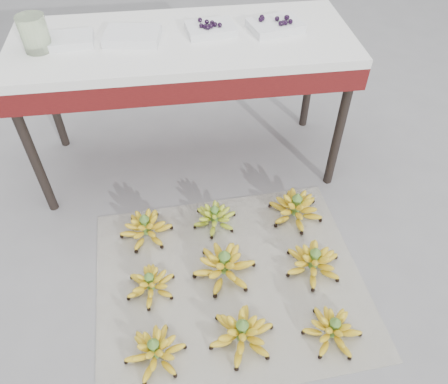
{
  "coord_description": "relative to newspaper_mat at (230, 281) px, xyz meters",
  "views": [
    {
      "loc": [
        -0.18,
        -1.16,
        1.79
      ],
      "look_at": [
        0.02,
        0.33,
        0.24
      ],
      "focal_mm": 35.0,
      "sensor_mm": 36.0,
      "label": 1
    }
  ],
  "objects": [
    {
      "name": "bunch_front_right",
      "position": [
        0.39,
        -0.33,
        0.05
      ],
      "size": [
        0.33,
        0.33,
        0.15
      ],
      "rotation": [
        0.0,
        0.0,
        0.42
      ],
      "color": "yellow",
      "rests_on": "newspaper_mat"
    },
    {
      "name": "tray_right",
      "position": [
        0.03,
        0.91,
        0.82
      ],
      "size": [
        0.25,
        0.2,
        0.06
      ],
      "color": "silver",
      "rests_on": "vendor_table"
    },
    {
      "name": "newspaper_mat",
      "position": [
        0.0,
        0.0,
        0.0
      ],
      "size": [
        1.3,
        1.12,
        0.01
      ],
      "primitive_type": "cube",
      "rotation": [
        0.0,
        0.0,
        0.05
      ],
      "color": "white",
      "rests_on": "ground"
    },
    {
      "name": "tray_far_left",
      "position": [
        -0.64,
        0.89,
        0.82
      ],
      "size": [
        0.23,
        0.17,
        0.04
      ],
      "color": "silver",
      "rests_on": "vendor_table"
    },
    {
      "name": "bunch_mid_right",
      "position": [
        0.41,
        0.01,
        0.06
      ],
      "size": [
        0.33,
        0.33,
        0.17
      ],
      "rotation": [
        0.0,
        0.0,
        -0.23
      ],
      "color": "yellow",
      "rests_on": "newspaper_mat"
    },
    {
      "name": "glass_jar",
      "position": [
        -0.78,
        0.84,
        0.88
      ],
      "size": [
        0.13,
        0.13,
        0.16
      ],
      "primitive_type": "cylinder",
      "rotation": [
        0.0,
        0.0,
        0.05
      ],
      "color": "beige",
      "rests_on": "vendor_table"
    },
    {
      "name": "bunch_front_center",
      "position": [
        0.01,
        -0.3,
        0.06
      ],
      "size": [
        0.3,
        0.3,
        0.17
      ],
      "rotation": [
        0.0,
        0.0,
        -0.08
      ],
      "color": "yellow",
      "rests_on": "newspaper_mat"
    },
    {
      "name": "bunch_back_left",
      "position": [
        -0.39,
        0.33,
        0.06
      ],
      "size": [
        0.3,
        0.3,
        0.16
      ],
      "rotation": [
        0.0,
        0.0,
        -0.16
      ],
      "color": "yellow",
      "rests_on": "newspaper_mat"
    },
    {
      "name": "vendor_table",
      "position": [
        -0.12,
        0.88,
        0.71
      ],
      "size": [
        1.67,
        0.67,
        0.8
      ],
      "color": "black",
      "rests_on": "ground"
    },
    {
      "name": "tray_far_right",
      "position": [
        0.35,
        0.9,
        0.82
      ],
      "size": [
        0.28,
        0.23,
        0.06
      ],
      "color": "silver",
      "rests_on": "vendor_table"
    },
    {
      "name": "bunch_mid_left",
      "position": [
        -0.37,
        -0.0,
        0.05
      ],
      "size": [
        0.29,
        0.29,
        0.14
      ],
      "rotation": [
        0.0,
        0.0,
        0.33
      ],
      "color": "yellow",
      "rests_on": "newspaper_mat"
    },
    {
      "name": "tray_left",
      "position": [
        -0.35,
        0.89,
        0.82
      ],
      "size": [
        0.29,
        0.23,
        0.04
      ],
      "color": "silver",
      "rests_on": "vendor_table"
    },
    {
      "name": "bunch_back_right",
      "position": [
        0.41,
        0.36,
        0.06
      ],
      "size": [
        0.36,
        0.36,
        0.18
      ],
      "rotation": [
        0.0,
        0.0,
        0.31
      ],
      "color": "yellow",
      "rests_on": "newspaper_mat"
    },
    {
      "name": "ground",
      "position": [
        -0.0,
        0.03,
        -0.0
      ],
      "size": [
        60.0,
        60.0,
        0.0
      ],
      "primitive_type": "plane",
      "color": "slate",
      "rests_on": "ground"
    },
    {
      "name": "bunch_mid_center",
      "position": [
        -0.02,
        0.05,
        0.06
      ],
      "size": [
        0.38,
        0.38,
        0.18
      ],
      "rotation": [
        0.0,
        0.0,
        -0.35
      ],
      "color": "yellow",
      "rests_on": "newspaper_mat"
    },
    {
      "name": "bunch_back_center",
      "position": [
        -0.03,
        0.37,
        0.05
      ],
      "size": [
        0.28,
        0.28,
        0.14
      ],
      "rotation": [
        0.0,
        0.0,
        0.25
      ],
      "color": "#86A42A",
      "rests_on": "newspaper_mat"
    },
    {
      "name": "bunch_front_left",
      "position": [
        -0.36,
        -0.33,
        0.06
      ],
      "size": [
        0.27,
        0.27,
        0.15
      ],
      "rotation": [
        0.0,
        0.0,
        -0.08
      ],
      "color": "yellow",
      "rests_on": "newspaper_mat"
    }
  ]
}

